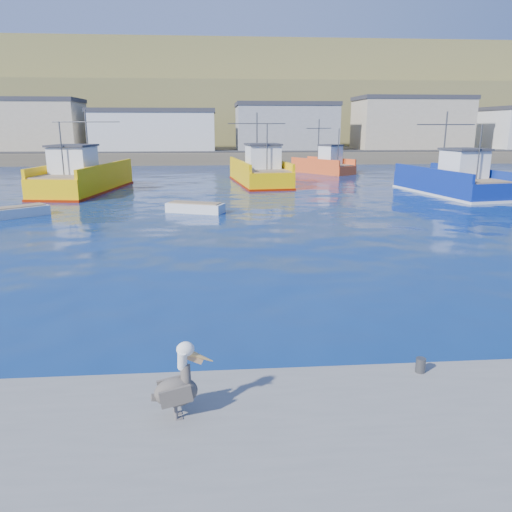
# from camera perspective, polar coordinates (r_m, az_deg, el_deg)

# --- Properties ---
(ground) EXTENTS (260.00, 260.00, 0.00)m
(ground) POSITION_cam_1_polar(r_m,az_deg,el_deg) (13.43, 0.25, -8.72)
(ground) COLOR #07175A
(ground) RESTS_ON ground
(dock_bollards) EXTENTS (36.20, 0.20, 0.30)m
(dock_bollards) POSITION_cam_1_polar(r_m,az_deg,el_deg) (10.17, 5.41, -12.82)
(dock_bollards) COLOR #4C4C4C
(dock_bollards) RESTS_ON dock
(far_shore) EXTENTS (200.00, 81.00, 24.00)m
(far_shore) POSITION_cam_1_polar(r_m,az_deg,el_deg) (121.53, -4.37, 16.42)
(far_shore) COLOR brown
(far_shore) RESTS_ON ground
(trawler_yellow_a) EXTENTS (6.05, 13.02, 6.67)m
(trawler_yellow_a) POSITION_cam_1_polar(r_m,az_deg,el_deg) (43.80, -19.15, 8.39)
(trawler_yellow_a) COLOR #FDBF04
(trawler_yellow_a) RESTS_ON ground
(trawler_yellow_b) EXTENTS (5.47, 11.94, 6.55)m
(trawler_yellow_b) POSITION_cam_1_polar(r_m,az_deg,el_deg) (47.12, 0.44, 9.52)
(trawler_yellow_b) COLOR #FDBF04
(trawler_yellow_b) RESTS_ON ground
(trawler_blue) EXTENTS (5.54, 11.30, 6.45)m
(trawler_blue) POSITION_cam_1_polar(r_m,az_deg,el_deg) (42.70, 21.41, 7.92)
(trawler_blue) COLOR navy
(trawler_blue) RESTS_ON ground
(boat_orange) EXTENTS (6.64, 7.82, 5.98)m
(boat_orange) POSITION_cam_1_polar(r_m,az_deg,el_deg) (58.17, 7.83, 10.32)
(boat_orange) COLOR #EC5120
(boat_orange) RESTS_ON ground
(skiff_left) EXTENTS (3.58, 3.31, 0.79)m
(skiff_left) POSITION_cam_1_polar(r_m,az_deg,el_deg) (33.20, -25.71, 4.46)
(skiff_left) COLOR silver
(skiff_left) RESTS_ON ground
(skiff_mid) EXTENTS (3.80, 2.51, 0.78)m
(skiff_mid) POSITION_cam_1_polar(r_m,az_deg,el_deg) (31.79, -6.95, 5.41)
(skiff_mid) COLOR silver
(skiff_mid) RESTS_ON ground
(pelican) EXTENTS (1.10, 0.57, 1.36)m
(pelican) POSITION_cam_1_polar(r_m,az_deg,el_deg) (8.81, -8.89, -14.41)
(pelican) COLOR #595451
(pelican) RESTS_ON dock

